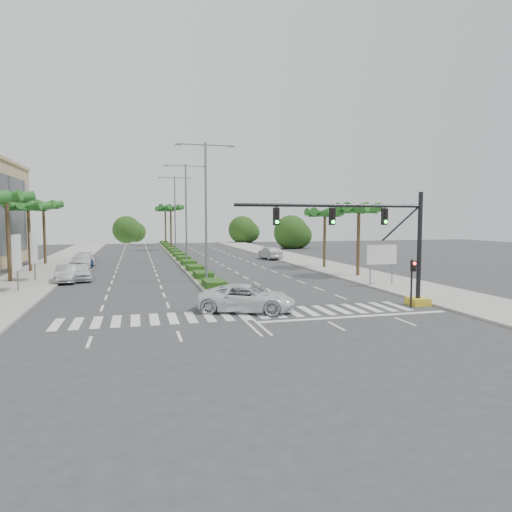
{
  "coord_description": "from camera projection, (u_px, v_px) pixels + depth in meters",
  "views": [
    {
      "loc": [
        -5.87,
        -25.25,
        5.51
      ],
      "look_at": [
        1.96,
        4.47,
        3.0
      ],
      "focal_mm": 32.0,
      "sensor_mm": 36.0,
      "label": 1
    }
  ],
  "objects": [
    {
      "name": "ground",
      "position": [
        243.0,
        315.0,
        26.27
      ],
      "size": [
        160.0,
        160.0,
        0.0
      ],
      "primitive_type": "plane",
      "color": "#333335",
      "rests_on": "ground"
    },
    {
      "name": "footpath_right",
      "position": [
        338.0,
        269.0,
        49.4
      ],
      "size": [
        6.0,
        120.0,
        0.15
      ],
      "primitive_type": "cube",
      "color": "gray",
      "rests_on": "ground"
    },
    {
      "name": "footpath_left",
      "position": [
        32.0,
        278.0,
        41.68
      ],
      "size": [
        6.0,
        120.0,
        0.15
      ],
      "primitive_type": "cube",
      "color": "gray",
      "rests_on": "ground"
    },
    {
      "name": "median",
      "position": [
        176.0,
        254.0,
        69.63
      ],
      "size": [
        2.2,
        75.0,
        0.2
      ],
      "primitive_type": "cube",
      "color": "gray",
      "rests_on": "ground"
    },
    {
      "name": "median_grass",
      "position": [
        176.0,
        254.0,
        69.62
      ],
      "size": [
        1.8,
        75.0,
        0.04
      ],
      "primitive_type": "cube",
      "color": "#355A1F",
      "rests_on": "median"
    },
    {
      "name": "signal_gantry",
      "position": [
        388.0,
        252.0,
        28.34
      ],
      "size": [
        12.6,
        1.2,
        7.2
      ],
      "color": "gold",
      "rests_on": "ground"
    },
    {
      "name": "pedestrian_signal",
      "position": [
        412.0,
        275.0,
        28.14
      ],
      "size": [
        0.28,
        0.36,
        3.0
      ],
      "color": "black",
      "rests_on": "ground"
    },
    {
      "name": "direction_sign",
      "position": [
        382.0,
        256.0,
        37.2
      ],
      "size": [
        2.7,
        0.11,
        3.4
      ],
      "color": "slate",
      "rests_on": "ground"
    },
    {
      "name": "billboard_near",
      "position": [
        17.0,
        253.0,
        33.91
      ],
      "size": [
        0.18,
        2.1,
        4.35
      ],
      "color": "slate",
      "rests_on": "ground"
    },
    {
      "name": "billboard_far",
      "position": [
        34.0,
        248.0,
        39.7
      ],
      "size": [
        0.18,
        2.1,
        4.35
      ],
      "color": "slate",
      "rests_on": "ground"
    },
    {
      "name": "palm_left_mid",
      "position": [
        7.0,
        200.0,
        38.86
      ],
      "size": [
        4.57,
        4.68,
        7.95
      ],
      "color": "brown",
      "rests_on": "ground"
    },
    {
      "name": "palm_left_far",
      "position": [
        28.0,
        209.0,
        46.61
      ],
      "size": [
        4.57,
        4.68,
        7.35
      ],
      "color": "brown",
      "rests_on": "ground"
    },
    {
      "name": "palm_left_end",
      "position": [
        43.0,
        207.0,
        54.29
      ],
      "size": [
        4.57,
        4.68,
        7.75
      ],
      "color": "brown",
      "rests_on": "ground"
    },
    {
      "name": "palm_right_near",
      "position": [
        359.0,
        211.0,
        42.94
      ],
      "size": [
        4.57,
        4.68,
        7.05
      ],
      "color": "brown",
      "rests_on": "ground"
    },
    {
      "name": "palm_right_far",
      "position": [
        325.0,
        215.0,
        50.67
      ],
      "size": [
        4.57,
        4.68,
        6.75
      ],
      "color": "brown",
      "rests_on": "ground"
    },
    {
      "name": "palm_median_a",
      "position": [
        171.0,
        209.0,
        78.7
      ],
      "size": [
        4.57,
        4.68,
        8.05
      ],
      "color": "brown",
      "rests_on": "ground"
    },
    {
      "name": "palm_median_b",
      "position": [
        165.0,
        211.0,
        93.15
      ],
      "size": [
        4.57,
        4.68,
        8.05
      ],
      "color": "brown",
      "rests_on": "ground"
    },
    {
      "name": "streetlight_near",
      "position": [
        206.0,
        204.0,
        39.21
      ],
      "size": [
        5.1,
        0.25,
        12.0
      ],
      "color": "slate",
      "rests_on": "ground"
    },
    {
      "name": "streetlight_mid",
      "position": [
        186.0,
        208.0,
        54.63
      ],
      "size": [
        5.1,
        0.25,
        12.0
      ],
      "color": "slate",
      "rests_on": "ground"
    },
    {
      "name": "streetlight_far",
      "position": [
        175.0,
        210.0,
        70.05
      ],
      "size": [
        5.1,
        0.25,
        12.0
      ],
      "color": "slate",
      "rests_on": "ground"
    },
    {
      "name": "car_parked_a",
      "position": [
        81.0,
        272.0,
        40.69
      ],
      "size": [
        2.37,
        4.66,
        1.52
      ],
      "primitive_type": "imported",
      "rotation": [
        0.0,
        0.0,
        0.13
      ],
      "color": "silver",
      "rests_on": "ground"
    },
    {
      "name": "car_parked_b",
      "position": [
        66.0,
        274.0,
        39.63
      ],
      "size": [
        1.83,
        4.68,
        1.52
      ],
      "primitive_type": "imported",
      "rotation": [
        0.0,
        0.0,
        0.05
      ],
      "color": "#A9AAAE",
      "rests_on": "ground"
    },
    {
      "name": "car_parked_c",
      "position": [
        83.0,
        261.0,
        52.51
      ],
      "size": [
        2.33,
        4.97,
        1.37
      ],
      "primitive_type": "imported",
      "rotation": [
        0.0,
        0.0,
        -0.01
      ],
      "color": "navy",
      "rests_on": "ground"
    },
    {
      "name": "car_parked_d",
      "position": [
        83.0,
        260.0,
        51.99
      ],
      "size": [
        2.63,
        5.71,
        1.62
      ],
      "primitive_type": "imported",
      "rotation": [
        0.0,
        0.0,
        -0.07
      ],
      "color": "silver",
      "rests_on": "ground"
    },
    {
      "name": "car_crossing",
      "position": [
        247.0,
        298.0,
        27.12
      ],
      "size": [
        6.37,
        4.71,
        1.61
      ],
      "primitive_type": "imported",
      "rotation": [
        0.0,
        0.0,
        1.17
      ],
      "color": "white",
      "rests_on": "ground"
    },
    {
      "name": "car_right",
      "position": [
        270.0,
        253.0,
        62.25
      ],
      "size": [
        2.28,
        5.15,
        1.64
      ],
      "primitive_type": "imported",
      "rotation": [
        0.0,
        0.0,
        3.25
      ],
      "color": "#9F9EA3",
      "rests_on": "ground"
    }
  ]
}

